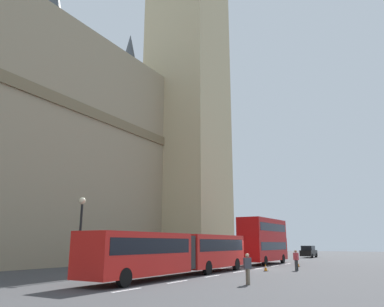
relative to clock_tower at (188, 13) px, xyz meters
The scene contains 11 objects.
ground_plane 46.03m from the clock_tower, 133.66° to the right, with size 160.00×160.00×0.00m, color #424244.
lane_centre_marking 47.18m from the clock_tower, 139.08° to the right, with size 29.80×0.16×0.01m.
clock_tower is the anchor object (origin of this frame).
articulated_bus 47.74m from the clock_tower, 150.07° to the right, with size 17.72×2.54×2.90m.
double_decker_bus 40.74m from the clock_tower, 115.54° to the right, with size 9.48×2.54×4.90m.
sedan_lead 44.35m from the clock_tower, 42.89° to the right, with size 4.40×1.86×1.85m.
traffic_cone_west 46.85m from the clock_tower, 133.33° to the right, with size 0.36×0.36×0.58m.
traffic_cone_middle 45.18m from the clock_tower, 117.56° to the right, with size 0.36×0.36×0.58m.
street_lamp 48.51m from the clock_tower, 162.17° to the right, with size 0.44×0.44×5.27m.
pedestrian_near_cones 51.86m from the clock_tower, 143.08° to the right, with size 0.45×0.45×1.69m.
pedestrian_by_kerb 46.50m from the clock_tower, 126.82° to the right, with size 0.38×0.46×1.69m.
Camera 1 is at (-31.95, -12.50, 2.27)m, focal length 34.43 mm.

